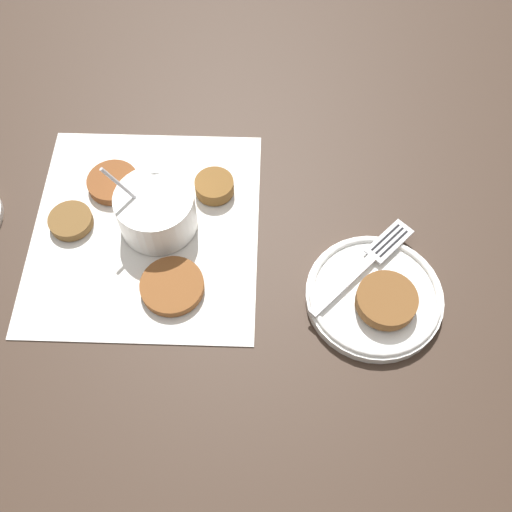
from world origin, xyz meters
name	(u,v)px	position (x,y,z in m)	size (l,w,h in m)	color
ground_plane	(145,246)	(0.00, 0.00, 0.00)	(4.00, 4.00, 0.00)	#38281E
napkin	(146,229)	(0.03, 0.00, 0.00)	(0.36, 0.34, 0.00)	silver
sauce_bowl	(157,212)	(0.03, -0.02, 0.03)	(0.12, 0.11, 0.12)	white
fritter_0	(71,221)	(0.04, 0.11, 0.01)	(0.06, 0.06, 0.01)	brown
fritter_1	(113,182)	(0.10, 0.05, 0.01)	(0.07, 0.07, 0.01)	brown
fritter_2	(172,286)	(-0.07, -0.04, 0.01)	(0.09, 0.09, 0.01)	brown
fritter_3	(214,186)	(0.09, -0.10, 0.01)	(0.06, 0.06, 0.02)	brown
serving_plate	(374,296)	(-0.09, -0.31, 0.01)	(0.18, 0.18, 0.02)	white
fritter_on_plate	(386,300)	(-0.11, -0.32, 0.03)	(0.08, 0.08, 0.02)	brown
fork	(371,258)	(-0.04, -0.31, 0.02)	(0.14, 0.15, 0.00)	silver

